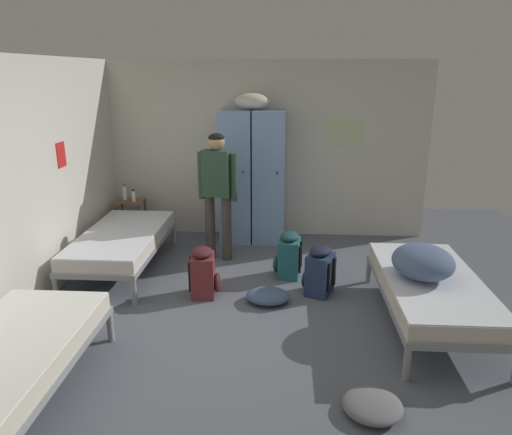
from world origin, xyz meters
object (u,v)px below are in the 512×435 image
object	(u,v)px
locker_bank	(252,174)
water_bottle	(125,193)
shelf_unit	(131,215)
bed_right	(431,287)
bed_left_rear	(122,240)
backpack_navy	(319,271)
lotion_bottle	(134,196)
clothes_pile_grey	(372,405)
clothes_pile_denim	(268,296)
bedding_heap	(423,262)
person_traveler	(217,185)
bed_left_front	(3,361)
backpack_maroon	(204,273)
backpack_teal	(288,255)

from	to	relation	value
locker_bank	water_bottle	size ratio (longest dim) A/B	8.87
shelf_unit	bed_right	xyz separation A→B (m)	(3.63, -2.27, 0.04)
bed_left_rear	backpack_navy	distance (m)	2.42
locker_bank	lotion_bottle	world-z (taller)	locker_bank
clothes_pile_grey	clothes_pile_denim	xyz separation A→B (m)	(-0.82, 1.67, 0.01)
locker_bank	bed_right	world-z (taller)	locker_bank
bed_left_rear	lotion_bottle	xyz separation A→B (m)	(-0.18, 1.11, 0.27)
bed_right	bed_left_rear	bearing A→B (deg)	161.67
bedding_heap	person_traveler	bearing A→B (deg)	144.22
bed_left_front	shelf_unit	bearing A→B (deg)	93.87
person_traveler	backpack_maroon	size ratio (longest dim) A/B	2.96
person_traveler	backpack_teal	xyz separation A→B (m)	(0.90, -0.51, -0.72)
bed_right	bedding_heap	xyz separation A→B (m)	(-0.10, 0.00, 0.26)
locker_bank	water_bottle	world-z (taller)	locker_bank
shelf_unit	person_traveler	size ratio (longest dim) A/B	0.35
bed_right	bedding_heap	size ratio (longest dim) A/B	2.94
bed_left_front	backpack_maroon	distance (m)	2.20
bed_right	clothes_pile_grey	bearing A→B (deg)	-119.53
bed_left_rear	lotion_bottle	distance (m)	1.16
water_bottle	backpack_navy	world-z (taller)	water_bottle
bedding_heap	backpack_navy	distance (m)	1.16
bed_left_front	clothes_pile_grey	distance (m)	2.65
shelf_unit	backpack_teal	size ratio (longest dim) A/B	1.04
bed_left_front	backpack_teal	size ratio (longest dim) A/B	3.45
backpack_navy	clothes_pile_grey	world-z (taller)	backpack_navy
clothes_pile_denim	shelf_unit	bearing A→B (deg)	136.99
shelf_unit	bed_left_rear	bearing A→B (deg)	-77.74
locker_bank	backpack_teal	bearing A→B (deg)	-68.05
bed_right	water_bottle	world-z (taller)	water_bottle
water_bottle	backpack_maroon	size ratio (longest dim) A/B	0.42
backpack_navy	clothes_pile_denim	distance (m)	0.63
locker_bank	bedding_heap	size ratio (longest dim) A/B	3.21
person_traveler	clothes_pile_grey	size ratio (longest dim) A/B	3.75
locker_bank	person_traveler	distance (m)	0.85
water_bottle	backpack_teal	bearing A→B (deg)	-27.87
person_traveler	bed_right	bearing A→B (deg)	-34.58
backpack_teal	backpack_navy	size ratio (longest dim) A/B	1.00
bed_right	bed_left_rear	distance (m)	3.56
clothes_pile_grey	backpack_navy	bearing A→B (deg)	97.98
water_bottle	clothes_pile_grey	distance (m)	4.71
bed_left_front	person_traveler	distance (m)	3.24
backpack_maroon	clothes_pile_denim	xyz separation A→B (m)	(0.70, -0.13, -0.19)
bed_left_rear	clothes_pile_denim	size ratio (longest dim) A/B	4.11
clothes_pile_denim	backpack_maroon	bearing A→B (deg)	169.71
bed_left_rear	backpack_maroon	xyz separation A→B (m)	(1.11, -0.64, -0.12)
locker_bank	clothes_pile_grey	size ratio (longest dim) A/B	4.77
bed_right	person_traveler	size ratio (longest dim) A/B	1.17
bed_right	clothes_pile_denim	bearing A→B (deg)	167.50
clothes_pile_grey	bedding_heap	bearing A→B (deg)	63.90
water_bottle	shelf_unit	bearing A→B (deg)	-14.04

